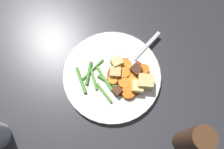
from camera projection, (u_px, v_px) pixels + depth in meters
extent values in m
plane|color=#2D2D33|center=(112.00, 76.00, 0.61)|extent=(3.00, 3.00, 0.00)
cylinder|color=white|center=(112.00, 76.00, 0.60)|extent=(0.26, 0.26, 0.02)
cylinder|color=brown|center=(128.00, 77.00, 0.59)|extent=(0.11, 0.11, 0.00)
cylinder|color=orange|center=(124.00, 83.00, 0.58)|extent=(0.04, 0.04, 0.01)
cylinder|color=orange|center=(144.00, 69.00, 0.60)|extent=(0.04, 0.04, 0.01)
cylinder|color=orange|center=(128.00, 92.00, 0.57)|extent=(0.05, 0.05, 0.01)
cylinder|color=orange|center=(133.00, 81.00, 0.59)|extent=(0.04, 0.04, 0.01)
cylinder|color=orange|center=(129.00, 71.00, 0.60)|extent=(0.05, 0.05, 0.01)
cylinder|color=orange|center=(112.00, 80.00, 0.59)|extent=(0.04, 0.04, 0.01)
cylinder|color=orange|center=(124.00, 74.00, 0.59)|extent=(0.04, 0.04, 0.01)
cylinder|color=orange|center=(126.00, 65.00, 0.60)|extent=(0.04, 0.04, 0.01)
cube|color=#E5CC7A|center=(137.00, 87.00, 0.57)|extent=(0.04, 0.04, 0.03)
cube|color=#DBBC6B|center=(115.00, 74.00, 0.59)|extent=(0.03, 0.03, 0.02)
cube|color=#E5CC7A|center=(145.00, 82.00, 0.57)|extent=(0.04, 0.04, 0.03)
cube|color=#E5CC7A|center=(117.00, 63.00, 0.59)|extent=(0.04, 0.03, 0.03)
cube|color=#4C2B19|center=(136.00, 69.00, 0.59)|extent=(0.04, 0.04, 0.02)
cube|color=#56331E|center=(117.00, 91.00, 0.57)|extent=(0.03, 0.03, 0.02)
cylinder|color=#4C8E33|center=(108.00, 82.00, 0.59)|extent=(0.05, 0.05, 0.01)
cylinder|color=#66AD42|center=(104.00, 93.00, 0.58)|extent=(0.04, 0.06, 0.01)
cylinder|color=#4C8E33|center=(89.00, 73.00, 0.59)|extent=(0.03, 0.07, 0.01)
cylinder|color=#66AD42|center=(104.00, 78.00, 0.59)|extent=(0.04, 0.07, 0.01)
cylinder|color=#66AD42|center=(94.00, 79.00, 0.59)|extent=(0.02, 0.06, 0.01)
cylinder|color=#599E38|center=(81.00, 80.00, 0.59)|extent=(0.03, 0.08, 0.01)
cylinder|color=#4C8E33|center=(93.00, 69.00, 0.60)|extent=(0.07, 0.05, 0.01)
cube|color=silver|center=(147.00, 46.00, 0.62)|extent=(0.09, 0.08, 0.00)
cube|color=silver|center=(131.00, 62.00, 0.61)|extent=(0.03, 0.03, 0.00)
cylinder|color=silver|center=(121.00, 67.00, 0.60)|extent=(0.03, 0.03, 0.00)
cylinder|color=silver|center=(123.00, 69.00, 0.60)|extent=(0.03, 0.03, 0.00)
cylinder|color=silver|center=(125.00, 70.00, 0.60)|extent=(0.03, 0.03, 0.00)
cylinder|color=silver|center=(127.00, 72.00, 0.60)|extent=(0.03, 0.03, 0.00)
cylinder|color=#4C2D19|center=(192.00, 140.00, 0.48)|extent=(0.05, 0.05, 0.15)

